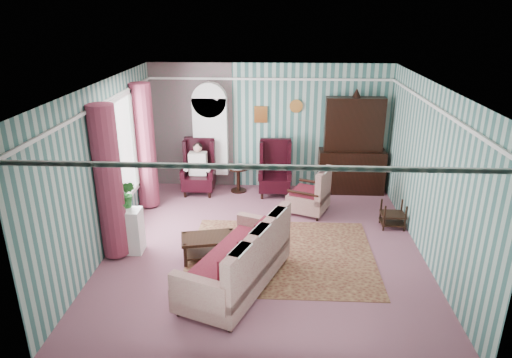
# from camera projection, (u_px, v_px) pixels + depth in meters

# --- Properties ---
(floor) EXTENTS (6.00, 6.00, 0.00)m
(floor) POSITION_uv_depth(u_px,v_px,m) (264.00, 246.00, 8.24)
(floor) COLOR #8E5263
(floor) RESTS_ON ground
(room_shell) EXTENTS (5.53, 6.02, 2.91)m
(room_shell) POSITION_uv_depth(u_px,v_px,m) (229.00, 136.00, 7.72)
(room_shell) COLOR #396862
(room_shell) RESTS_ON ground
(bookcase) EXTENTS (0.80, 0.28, 2.24)m
(bookcase) POSITION_uv_depth(u_px,v_px,m) (211.00, 142.00, 10.56)
(bookcase) COLOR silver
(bookcase) RESTS_ON floor
(dresser_hutch) EXTENTS (1.50, 0.56, 2.36)m
(dresser_hutch) POSITION_uv_depth(u_px,v_px,m) (353.00, 143.00, 10.27)
(dresser_hutch) COLOR black
(dresser_hutch) RESTS_ON floor
(wingback_left) EXTENTS (0.76, 0.80, 1.25)m
(wingback_left) POSITION_uv_depth(u_px,v_px,m) (198.00, 167.00, 10.38)
(wingback_left) COLOR black
(wingback_left) RESTS_ON floor
(wingback_right) EXTENTS (0.76, 0.80, 1.25)m
(wingback_right) POSITION_uv_depth(u_px,v_px,m) (275.00, 169.00, 10.30)
(wingback_right) COLOR black
(wingback_right) RESTS_ON floor
(seated_woman) EXTENTS (0.44, 0.40, 1.18)m
(seated_woman) POSITION_uv_depth(u_px,v_px,m) (198.00, 169.00, 10.40)
(seated_woman) COLOR beige
(seated_woman) RESTS_ON floor
(round_side_table) EXTENTS (0.50, 0.50, 0.60)m
(round_side_table) POSITION_uv_depth(u_px,v_px,m) (238.00, 179.00, 10.60)
(round_side_table) COLOR black
(round_side_table) RESTS_ON floor
(nest_table) EXTENTS (0.45, 0.38, 0.54)m
(nest_table) POSITION_uv_depth(u_px,v_px,m) (393.00, 214.00, 8.86)
(nest_table) COLOR black
(nest_table) RESTS_ON floor
(plant_stand) EXTENTS (0.55, 0.35, 0.80)m
(plant_stand) POSITION_uv_depth(u_px,v_px,m) (126.00, 231.00, 7.93)
(plant_stand) COLOR silver
(plant_stand) RESTS_ON floor
(rug) EXTENTS (3.20, 2.60, 0.01)m
(rug) POSITION_uv_depth(u_px,v_px,m) (281.00, 255.00, 7.94)
(rug) COLOR #43161C
(rug) RESTS_ON floor
(sofa) EXTENTS (1.82, 2.44, 1.05)m
(sofa) POSITION_uv_depth(u_px,v_px,m) (235.00, 256.00, 6.87)
(sofa) COLOR beige
(sofa) RESTS_ON floor
(floral_armchair) EXTENTS (1.12, 1.09, 1.07)m
(floral_armchair) POSITION_uv_depth(u_px,v_px,m) (309.00, 189.00, 9.41)
(floral_armchair) COLOR #B5A78C
(floral_armchair) RESTS_ON floor
(coffee_table) EXTENTS (0.99, 0.70, 0.42)m
(coffee_table) POSITION_uv_depth(u_px,v_px,m) (209.00, 248.00, 7.77)
(coffee_table) COLOR black
(coffee_table) RESTS_ON floor
(potted_plant_a) EXTENTS (0.45, 0.42, 0.41)m
(potted_plant_a) POSITION_uv_depth(u_px,v_px,m) (120.00, 201.00, 7.62)
(potted_plant_a) COLOR #184D18
(potted_plant_a) RESTS_ON plant_stand
(potted_plant_b) EXTENTS (0.30, 0.25, 0.50)m
(potted_plant_b) POSITION_uv_depth(u_px,v_px,m) (127.00, 194.00, 7.80)
(potted_plant_b) COLOR #19531B
(potted_plant_b) RESTS_ON plant_stand
(potted_plant_c) EXTENTS (0.25, 0.25, 0.42)m
(potted_plant_c) POSITION_uv_depth(u_px,v_px,m) (122.00, 196.00, 7.82)
(potted_plant_c) COLOR #1B5720
(potted_plant_c) RESTS_ON plant_stand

